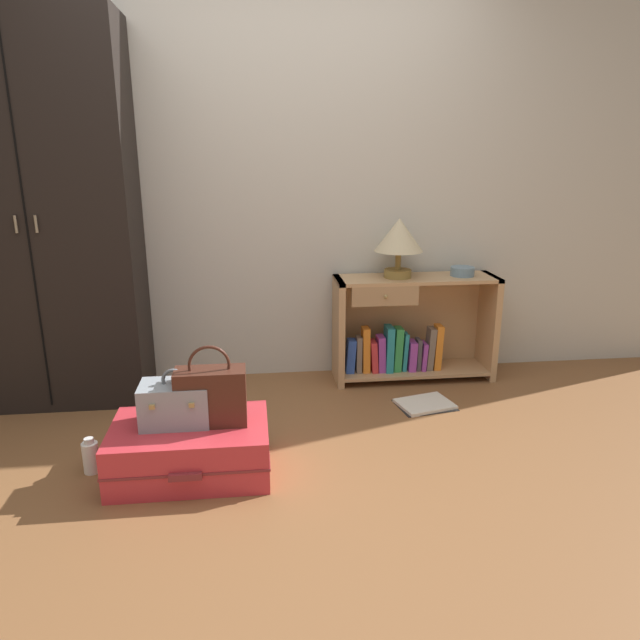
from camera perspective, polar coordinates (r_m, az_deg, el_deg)
ground_plane at (r=2.65m, az=-2.81°, el=-16.71°), size 9.00×9.00×0.00m
back_wall at (r=3.72m, az=-4.75°, el=14.12°), size 6.40×0.10×2.60m
wardrobe at (r=3.63m, az=-25.58°, el=8.91°), size 1.02×0.47×2.14m
bookshelf at (r=3.80m, az=8.59°, el=-1.04°), size 1.03×0.32×0.67m
table_lamp at (r=3.63m, az=7.73°, el=7.96°), size 0.30×0.30×0.37m
bowl at (r=3.80m, az=13.75°, el=4.64°), size 0.15×0.15×0.06m
suitcase_large at (r=2.81m, az=-12.52°, el=-12.17°), size 0.72×0.49×0.24m
train_case at (r=2.74m, az=-13.97°, el=-7.89°), size 0.31×0.21×0.27m
handbag at (r=2.69m, az=-10.62°, el=-7.26°), size 0.32×0.14×0.37m
bottle at (r=2.96m, az=-21.50°, el=-12.32°), size 0.07×0.07×0.17m
open_book_on_floor at (r=3.50m, az=10.22°, el=-8.11°), size 0.36×0.30×0.02m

